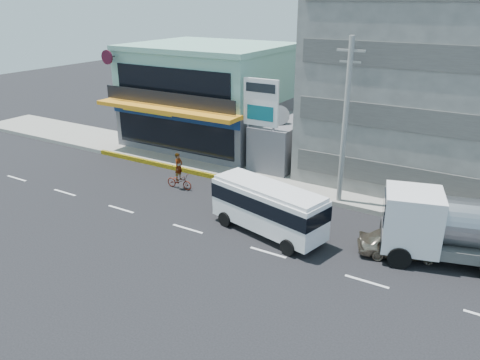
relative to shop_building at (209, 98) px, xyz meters
name	(u,v)px	position (x,y,z in m)	size (l,w,h in m)	color
ground	(188,229)	(8.00, -13.95, -4.00)	(120.00, 120.00, 0.00)	black
sidewalk	(335,188)	(13.00, -4.45, -3.85)	(70.00, 5.00, 0.30)	gray
shop_building	(209,98)	(0.00, 0.00, 0.00)	(12.40, 11.70, 8.00)	#4E4E54
concrete_building	(446,78)	(18.00, 1.05, 3.00)	(16.00, 12.00, 14.00)	gray
gap_structure	(284,144)	(8.00, -1.95, -2.25)	(3.00, 6.00, 3.50)	#4E4E54
satellite_dish	(279,123)	(8.00, -2.95, -0.42)	(1.50, 1.50, 0.15)	slate
billboard	(261,108)	(7.50, -4.75, 0.93)	(2.60, 0.18, 6.90)	gray
utility_pole_near	(345,123)	(14.00, -6.55, 1.15)	(1.60, 0.30, 10.00)	#999993
minibus	(268,205)	(12.00, -12.12, -2.36)	(6.88, 3.60, 2.75)	white
sedan	(399,243)	(18.64, -10.89, -3.33)	(1.58, 3.92, 1.34)	tan
tanker_truck	(472,229)	(21.58, -10.02, -2.16)	(9.02, 4.67, 3.41)	white
motorcycle_rider	(179,177)	(4.00, -9.50, -3.18)	(1.94, 0.74, 2.46)	#4C140A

